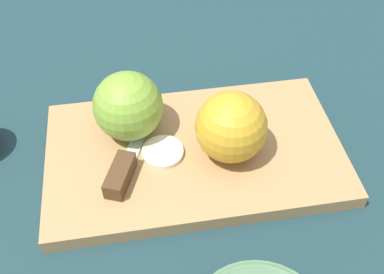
% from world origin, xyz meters
% --- Properties ---
extents(ground_plane, '(4.00, 4.00, 0.00)m').
position_xyz_m(ground_plane, '(0.00, 0.00, 0.00)').
color(ground_plane, '#193338').
extents(cutting_board, '(0.40, 0.27, 0.02)m').
position_xyz_m(cutting_board, '(0.00, 0.00, 0.01)').
color(cutting_board, '#A37A4C').
rests_on(cutting_board, ground_plane).
extents(apple_half_left, '(0.09, 0.09, 0.09)m').
position_xyz_m(apple_half_left, '(-0.04, 0.01, 0.06)').
color(apple_half_left, gold).
rests_on(apple_half_left, cutting_board).
extents(apple_half_right, '(0.09, 0.09, 0.09)m').
position_xyz_m(apple_half_right, '(0.08, -0.03, 0.06)').
color(apple_half_right, olive).
rests_on(apple_half_right, cutting_board).
extents(knife, '(0.05, 0.16, 0.02)m').
position_xyz_m(knife, '(0.08, 0.04, 0.03)').
color(knife, silver).
rests_on(knife, cutting_board).
extents(apple_slice, '(0.05, 0.05, 0.01)m').
position_xyz_m(apple_slice, '(0.04, 0.01, 0.02)').
color(apple_slice, '#EFE5C6').
rests_on(apple_slice, cutting_board).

